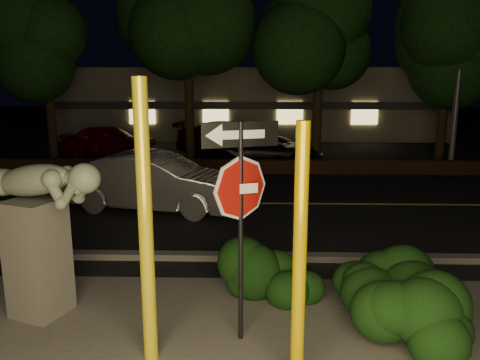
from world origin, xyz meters
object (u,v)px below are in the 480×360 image
(yellow_pole_left, at_px, (146,227))
(sculpture, at_px, (37,221))
(parked_car_dark, at_px, (267,150))
(signpost, at_px, (241,189))
(silver_sedan, at_px, (155,182))
(yellow_pole_right, at_px, (300,261))
(parked_car_red, at_px, (110,141))
(parked_car_darkred, at_px, (235,139))

(yellow_pole_left, bearing_deg, sculpture, 149.09)
(parked_car_dark, bearing_deg, signpost, -178.18)
(signpost, xyz_separation_m, silver_sedan, (-2.39, 6.20, -1.27))
(yellow_pole_left, relative_size, yellow_pole_right, 1.15)
(parked_car_dark, bearing_deg, sculpture, 168.67)
(signpost, distance_m, sculpture, 2.99)
(yellow_pole_right, bearing_deg, parked_car_red, 113.44)
(sculpture, height_order, parked_car_red, sculpture)
(yellow_pole_left, distance_m, sculpture, 2.10)
(yellow_pole_right, distance_m, parked_car_darkred, 16.13)
(silver_sedan, xyz_separation_m, parked_car_dark, (3.07, 6.60, -0.13))
(parked_car_red, xyz_separation_m, parked_car_dark, (6.88, -2.05, -0.09))
(yellow_pole_right, relative_size, silver_sedan, 0.64)
(silver_sedan, relative_size, parked_car_darkred, 0.86)
(signpost, distance_m, parked_car_darkred, 15.20)
(sculpture, bearing_deg, signpost, 8.56)
(parked_car_dark, bearing_deg, parked_car_red, 78.24)
(silver_sedan, xyz_separation_m, parked_car_darkred, (1.75, 8.94, 0.01))
(yellow_pole_right, distance_m, parked_car_dark, 13.76)
(sculpture, relative_size, parked_car_darkred, 0.43)
(parked_car_red, distance_m, parked_car_darkred, 5.56)
(signpost, relative_size, silver_sedan, 0.62)
(yellow_pole_left, height_order, parked_car_dark, yellow_pole_left)
(yellow_pole_left, xyz_separation_m, parked_car_darkred, (0.44, 15.61, -0.92))
(silver_sedan, relative_size, parked_car_dark, 1.02)
(yellow_pole_right, relative_size, parked_car_dark, 0.66)
(signpost, height_order, silver_sedan, signpost)
(sculpture, distance_m, parked_car_dark, 12.73)
(signpost, bearing_deg, yellow_pole_right, -74.60)
(yellow_pole_left, distance_m, parked_car_red, 16.19)
(yellow_pole_left, bearing_deg, parked_car_red, 108.48)
(parked_car_darkred, relative_size, parked_car_dark, 1.18)
(signpost, xyz_separation_m, parked_car_red, (-6.20, 14.86, -1.32))
(yellow_pole_left, height_order, sculpture, yellow_pole_left)
(signpost, height_order, sculpture, signpost)
(sculpture, relative_size, parked_car_dark, 0.51)
(yellow_pole_right, xyz_separation_m, parked_car_dark, (0.04, 13.73, -0.85))
(parked_car_red, bearing_deg, yellow_pole_left, -164.96)
(yellow_pole_left, bearing_deg, yellow_pole_right, -14.84)
(parked_car_darkred, bearing_deg, yellow_pole_right, -162.86)
(yellow_pole_left, xyz_separation_m, signpost, (1.08, 0.47, 0.34))
(parked_car_darkred, height_order, parked_car_dark, parked_car_darkred)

